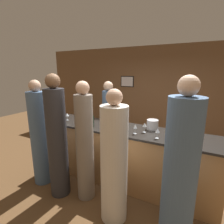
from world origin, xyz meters
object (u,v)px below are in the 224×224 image
Objects in this scene: guest_2 at (85,145)px; ice_bucket at (152,125)px; guest_1 at (57,141)px; guest_0 at (180,171)px; guest_3 at (114,163)px; guest_4 at (40,137)px; bartender at (108,122)px; wine_bottle_0 at (92,121)px.

ice_bucket is at bearing 45.73° from guest_2.
guest_1 is 1.65m from ice_bucket.
guest_0 is 1.09× the size of guest_3.
guest_4 is at bearing 169.35° from guest_1.
guest_1 is (-0.07, -1.60, 0.08)m from bartender.
guest_1 reaches higher than ice_bucket.
guest_1 is at bearing -162.33° from guest_2.
guest_0 reaches higher than guest_3.
guest_1 is 0.70m from wine_bottle_0.
guest_1 is 1.05× the size of guest_2.
wine_bottle_0 is (-1.61, 0.58, 0.23)m from guest_0.
guest_2 is (0.45, 0.14, -0.04)m from guest_1.
guest_1 reaches higher than guest_2.
bartender is 0.99× the size of guest_3.
guest_0 reaches higher than guest_2.
guest_4 is (-0.98, -0.04, -0.02)m from guest_2.
guest_0 is 1.17m from ice_bucket.
wine_bottle_0 is (0.82, 0.50, 0.27)m from guest_4.
guest_2 is 0.98m from guest_4.
guest_3 reaches higher than bartender.
bartender is 1.50m from guest_2.
guest_0 is at bearing 0.59° from guest_1.
bartender is 1.62m from guest_4.
guest_3 is 1.10m from ice_bucket.
wine_bottle_0 reaches higher than ice_bucket.
wine_bottle_0 is at bearing 140.85° from guest_3.
guest_0 is at bearing -19.93° from wine_bottle_0.
ice_bucket is at bearing 77.45° from guest_3.
guest_1 is at bearing -142.02° from ice_bucket.
wine_bottle_0 is (0.28, 0.60, 0.21)m from guest_1.
guest_1 reaches higher than wine_bottle_0.
guest_0 is 2.43m from guest_4.
guest_0 is at bearing -4.86° from guest_2.
guest_0 is 1.06× the size of guest_4.
bartender is 1.06m from wine_bottle_0.
guest_4 is 1.00m from wine_bottle_0.
ice_bucket is at bearing 154.24° from bartender.
bartender reaches higher than ice_bucket.
guest_0 is at bearing 3.40° from guest_3.
guest_1 is at bearing 87.42° from bartender.
bartender is at bearing 102.02° from wine_bottle_0.
guest_2 is 0.55m from wine_bottle_0.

